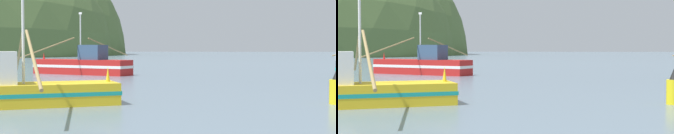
# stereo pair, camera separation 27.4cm
# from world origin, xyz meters

# --- Properties ---
(fishing_boat_red) EXTENTS (10.44, 14.46, 5.91)m
(fishing_boat_red) POSITION_xyz_m (-7.28, 42.98, 0.91)
(fishing_boat_red) COLOR red
(fishing_boat_red) RESTS_ON ground
(fishing_boat_yellow) EXTENTS (8.37, 13.31, 5.15)m
(fishing_boat_yellow) POSITION_xyz_m (-3.21, 17.84, 0.72)
(fishing_boat_yellow) COLOR gold
(fishing_boat_yellow) RESTS_ON ground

